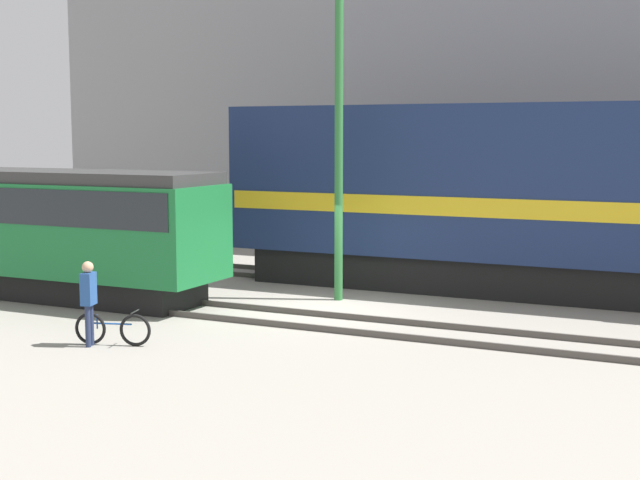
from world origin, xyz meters
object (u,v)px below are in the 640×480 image
freight_locomotive (544,196)px  person (89,295)px  bicycle (113,329)px  utility_pole_left (339,132)px  streetcar (47,225)px

freight_locomotive → person: freight_locomotive is taller
person → bicycle: bearing=34.6°
freight_locomotive → utility_pole_left: size_ratio=1.99×
streetcar → bicycle: size_ratio=6.23×
freight_locomotive → streetcar: freight_locomotive is taller
freight_locomotive → streetcar: (-11.83, -5.76, -0.74)m
person → utility_pole_left: (2.50, 6.83, 3.29)m
freight_locomotive → utility_pole_left: utility_pole_left is taller
streetcar → person: 6.16m
person → utility_pole_left: 7.99m
freight_locomotive → person: bearing=-126.5°
streetcar → bicycle: bearing=-36.3°
freight_locomotive → bicycle: size_ratio=10.93×
streetcar → utility_pole_left: bearing=21.9°
person → utility_pole_left: bearing=69.9°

